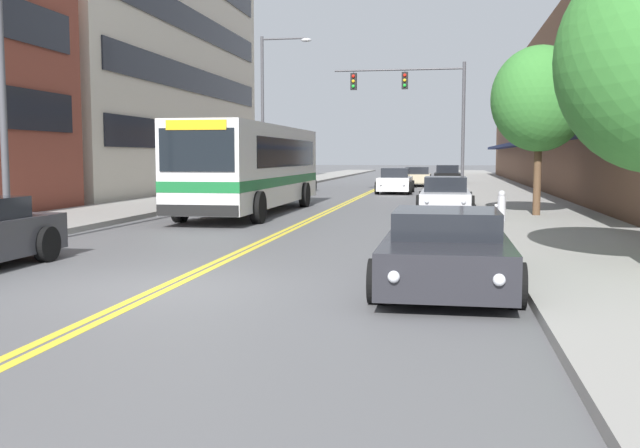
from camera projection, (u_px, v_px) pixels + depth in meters
ground_plane at (380, 187)px, 47.48m from camera, size 240.00×240.00×0.00m
sidewalk_left at (271, 185)px, 48.78m from camera, size 3.97×106.00×0.16m
sidewalk_right at (495, 187)px, 46.18m from camera, size 3.97×106.00×0.16m
centre_line at (380, 187)px, 47.48m from camera, size 0.34×106.00×0.01m
storefront_row_right at (599, 112)px, 44.64m from camera, size 9.10×68.00×9.67m
city_bus at (254, 164)px, 25.99m from camera, size 2.82×11.94×3.14m
car_slate_blue_parked_left_mid at (295, 182)px, 41.21m from camera, size 2.03×4.30×1.23m
car_charcoal_parked_right_foreground at (446, 251)px, 11.13m from camera, size 2.14×4.44×1.22m
car_silver_parked_right_mid at (445, 195)px, 27.10m from camera, size 2.08×4.60×1.29m
car_black_parked_right_far at (447, 176)px, 51.65m from camera, size 2.09×4.67×1.43m
car_white_moving_lead at (395, 181)px, 39.88m from camera, size 2.00×4.48×1.41m
car_beige_moving_second at (417, 177)px, 49.75m from camera, size 2.09×4.45×1.32m
traffic_signal_mast at (420, 100)px, 39.09m from camera, size 7.19×0.38×7.16m
street_lamp_left_near at (11, 28)px, 15.45m from camera, size 2.15×0.28×8.20m
street_lamp_left_far at (269, 101)px, 37.53m from camera, size 2.72×0.28×8.32m
street_tree_right_mid at (539, 99)px, 22.77m from camera, size 3.07×3.07×5.43m
fire_hydrant at (502, 206)px, 20.84m from camera, size 0.32×0.24×0.91m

